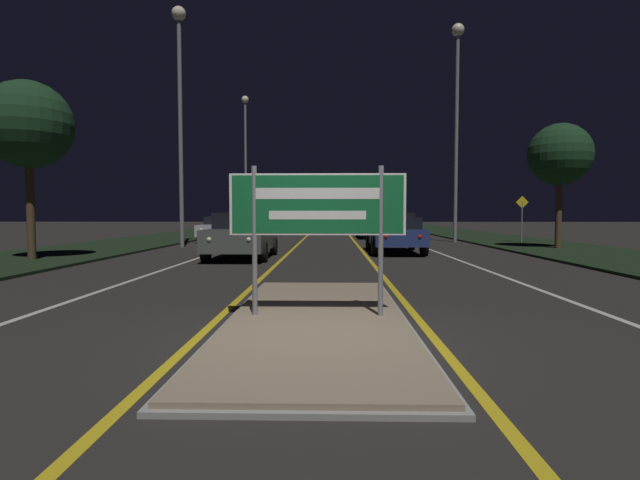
{
  "coord_description": "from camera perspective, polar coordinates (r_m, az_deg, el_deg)",
  "views": [
    {
      "loc": [
        0.19,
        -5.89,
        1.48
      ],
      "look_at": [
        0.0,
        2.29,
        1.04
      ],
      "focal_mm": 28.0,
      "sensor_mm": 36.0,
      "label": 1
    }
  ],
  "objects": [
    {
      "name": "centre_line_yellow_left",
      "position": [
        30.97,
        -1.63,
        0.35
      ],
      "size": [
        0.12,
        70.0,
        0.01
      ],
      "color": "gold",
      "rests_on": "ground_plane"
    },
    {
      "name": "car_approaching_1",
      "position": [
        27.03,
        -11.08,
        1.38
      ],
      "size": [
        1.91,
        4.5,
        1.31
      ],
      "color": "#B7B7BC",
      "rests_on": "ground_plane"
    },
    {
      "name": "lane_line_white_right",
      "position": [
        31.19,
        8.7,
        0.33
      ],
      "size": [
        0.12,
        70.0,
        0.01
      ],
      "color": "silver",
      "rests_on": "ground_plane"
    },
    {
      "name": "ground_plane",
      "position": [
        6.08,
        -0.5,
        -11.0
      ],
      "size": [
        160.0,
        160.0,
        0.0
      ],
      "primitive_type": "plane",
      "color": "#282623"
    },
    {
      "name": "car_receding_2",
      "position": [
        39.98,
        9.36,
        2.04
      ],
      "size": [
        2.0,
        4.39,
        1.51
      ],
      "color": "maroon",
      "rests_on": "ground_plane"
    },
    {
      "name": "edge_line_white_right",
      "position": [
        31.71,
        14.08,
        0.32
      ],
      "size": [
        0.1,
        70.0,
        0.01
      ],
      "color": "silver",
      "rests_on": "ground_plane"
    },
    {
      "name": "centre_line_yellow_right",
      "position": [
        30.95,
        3.55,
        0.34
      ],
      "size": [
        0.12,
        70.0,
        0.01
      ],
      "color": "gold",
      "rests_on": "ground_plane"
    },
    {
      "name": "car_receding_1",
      "position": [
        29.92,
        6.1,
        1.65
      ],
      "size": [
        1.9,
        4.64,
        1.4
      ],
      "color": "silver",
      "rests_on": "ground_plane"
    },
    {
      "name": "lane_line_white_left",
      "position": [
        31.24,
        -6.77,
        0.35
      ],
      "size": [
        0.12,
        70.0,
        0.01
      ],
      "color": "silver",
      "rests_on": "ground_plane"
    },
    {
      "name": "streetlight_left_far",
      "position": [
        40.7,
        -8.52,
        10.87
      ],
      "size": [
        0.57,
        0.57,
        10.74
      ],
      "color": "gray",
      "rests_on": "ground_plane"
    },
    {
      "name": "car_receding_0",
      "position": [
        18.8,
        8.53,
        0.76
      ],
      "size": [
        1.93,
        4.47,
        1.33
      ],
      "color": "navy",
      "rests_on": "ground_plane"
    },
    {
      "name": "streetlight_right_near",
      "position": [
        27.08,
        15.39,
        15.93
      ],
      "size": [
        0.63,
        0.63,
        10.97
      ],
      "color": "gray",
      "rests_on": "ground_plane"
    },
    {
      "name": "verge_right",
      "position": [
        27.56,
        21.06,
        -0.12
      ],
      "size": [
        5.0,
        100.0,
        0.08
      ],
      "color": "black",
      "rests_on": "ground_plane"
    },
    {
      "name": "roadside_palm_right",
      "position": [
        22.31,
        25.75,
        8.74
      ],
      "size": [
        2.47,
        2.47,
        4.98
      ],
      "color": "#4C3823",
      "rests_on": "verge_right"
    },
    {
      "name": "roadside_palm_left",
      "position": [
        17.64,
        -30.4,
        11.24
      ],
      "size": [
        2.6,
        2.6,
        5.36
      ],
      "color": "#4C3823",
      "rests_on": "verge_left"
    },
    {
      "name": "streetlight_left_near",
      "position": [
        23.07,
        -15.73,
        16.66
      ],
      "size": [
        0.6,
        0.6,
        10.24
      ],
      "color": "gray",
      "rests_on": "ground_plane"
    },
    {
      "name": "highway_sign",
      "position": [
        6.68,
        -0.29,
        3.42
      ],
      "size": [
        2.36,
        0.07,
        2.01
      ],
      "color": "gray",
      "rests_on": "median_island"
    },
    {
      "name": "median_island",
      "position": [
        6.84,
        -0.29,
        -9.05
      ],
      "size": [
        2.42,
        6.42,
        0.1
      ],
      "color": "#999993",
      "rests_on": "ground_plane"
    },
    {
      "name": "car_approaching_0",
      "position": [
        16.59,
        -8.84,
        0.62
      ],
      "size": [
        1.97,
        4.34,
        1.5
      ],
      "color": "#4C514C",
      "rests_on": "ground_plane"
    },
    {
      "name": "edge_line_white_left",
      "position": [
        31.8,
        -12.13,
        0.35
      ],
      "size": [
        0.1,
        70.0,
        0.01
      ],
      "color": "silver",
      "rests_on": "ground_plane"
    },
    {
      "name": "verge_left",
      "position": [
        27.68,
        -19.18,
        -0.07
      ],
      "size": [
        5.0,
        100.0,
        0.08
      ],
      "color": "black",
      "rests_on": "ground_plane"
    },
    {
      "name": "warning_sign",
      "position": [
        26.0,
        22.08,
        2.74
      ],
      "size": [
        0.6,
        0.06,
        2.23
      ],
      "color": "gray",
      "rests_on": "verge_right"
    }
  ]
}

